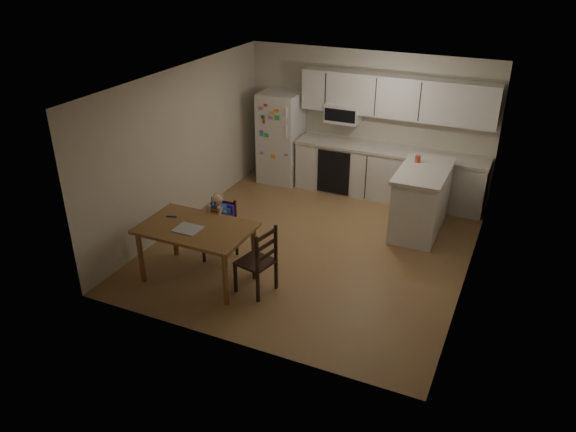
% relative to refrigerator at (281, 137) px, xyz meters
% --- Properties ---
extents(room, '(4.52, 5.01, 2.51)m').
position_rel_refrigerator_xyz_m(room, '(1.55, -1.67, 0.40)').
color(room, '#976944').
rests_on(room, ground).
extents(refrigerator, '(0.72, 0.70, 1.70)m').
position_rel_refrigerator_xyz_m(refrigerator, '(0.00, 0.00, 0.00)').
color(refrigerator, silver).
rests_on(refrigerator, ground).
extents(kitchen_run, '(3.37, 0.62, 2.15)m').
position_rel_refrigerator_xyz_m(kitchen_run, '(2.05, 0.09, 0.03)').
color(kitchen_run, silver).
rests_on(kitchen_run, ground).
extents(kitchen_island, '(0.74, 1.41, 1.04)m').
position_rel_refrigerator_xyz_m(kitchen_island, '(2.88, -0.98, -0.33)').
color(kitchen_island, silver).
rests_on(kitchen_island, ground).
extents(red_cup, '(0.09, 0.09, 0.11)m').
position_rel_refrigerator_xyz_m(red_cup, '(2.71, -0.72, 0.25)').
color(red_cup, red).
rests_on(red_cup, kitchen_island).
extents(dining_table, '(1.47, 0.95, 0.79)m').
position_rel_refrigerator_xyz_m(dining_table, '(0.46, -3.63, -0.17)').
color(dining_table, brown).
rests_on(dining_table, ground).
extents(napkin, '(0.34, 0.29, 0.01)m').
position_rel_refrigerator_xyz_m(napkin, '(0.41, -3.73, -0.05)').
color(napkin, '#A3A3A7').
rests_on(napkin, dining_table).
extents(toddler_spoon, '(0.12, 0.06, 0.02)m').
position_rel_refrigerator_xyz_m(toddler_spoon, '(-0.01, -3.52, -0.05)').
color(toddler_spoon, '#3122B0').
rests_on(toddler_spoon, dining_table).
extents(chair_booster, '(0.41, 0.41, 1.04)m').
position_rel_refrigerator_xyz_m(chair_booster, '(0.46, -3.02, -0.22)').
color(chair_booster, black).
rests_on(chair_booster, ground).
extents(chair_side, '(0.50, 0.50, 0.95)m').
position_rel_refrigerator_xyz_m(chair_side, '(1.40, -3.60, -0.31)').
color(chair_side, black).
rests_on(chair_side, ground).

